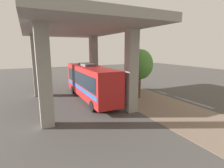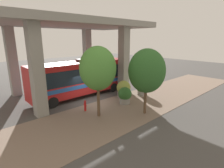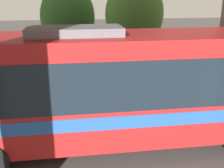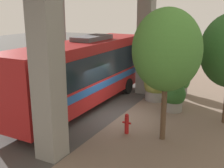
% 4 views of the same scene
% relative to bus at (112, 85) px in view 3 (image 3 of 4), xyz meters
% --- Properties ---
extents(ground_plane, '(80.00, 80.00, 0.00)m').
position_rel_bus_xyz_m(ground_plane, '(-2.48, 0.43, -2.10)').
color(ground_plane, '#474442').
rests_on(ground_plane, ground).
extents(sidewalk_strip, '(6.00, 40.00, 0.02)m').
position_rel_bus_xyz_m(sidewalk_strip, '(-5.48, 0.43, -2.09)').
color(sidewalk_strip, '#7A6656').
rests_on(sidewalk_strip, ground).
extents(bus, '(2.53, 10.72, 3.88)m').
position_rel_bus_xyz_m(bus, '(0.00, 0.00, 0.00)').
color(bus, '#B21E1E').
rests_on(bus, ground).
extents(fire_hydrant, '(0.39, 0.19, 0.94)m').
position_rel_bus_xyz_m(fire_hydrant, '(-3.63, 2.04, -1.62)').
color(fire_hydrant, '#B21919').
rests_on(fire_hydrant, ground).
extents(planter_front, '(1.46, 1.46, 1.73)m').
position_rel_bus_xyz_m(planter_front, '(-3.18, -3.04, -1.27)').
color(planter_front, gray).
rests_on(planter_front, ground).
extents(planter_back, '(1.26, 1.26, 1.58)m').
position_rel_bus_xyz_m(planter_back, '(-4.65, -1.71, -1.28)').
color(planter_back, gray).
rests_on(planter_back, ground).
extents(street_tree_near, '(2.74, 2.74, 5.45)m').
position_rel_bus_xyz_m(street_tree_near, '(-5.20, 1.82, 1.70)').
color(street_tree_near, brown).
rests_on(street_tree_near, ground).
extents(street_tree_far, '(2.86, 2.86, 5.24)m').
position_rel_bus_xyz_m(street_tree_far, '(-7.29, -1.30, 1.42)').
color(street_tree_far, brown).
rests_on(street_tree_far, ground).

